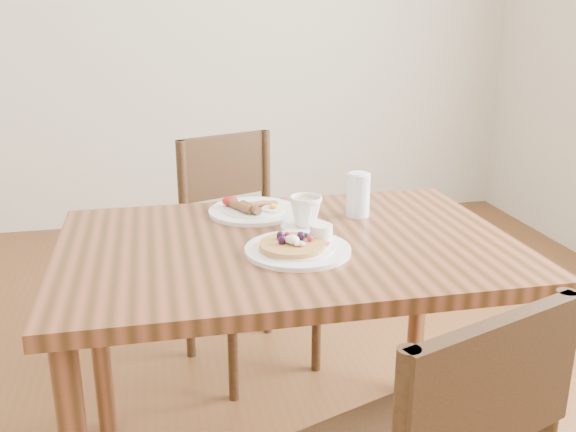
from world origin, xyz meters
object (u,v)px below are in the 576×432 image
at_px(dining_table, 288,275).
at_px(pancake_plate, 299,246).
at_px(breakfast_plate, 252,210).
at_px(water_glass, 358,195).
at_px(chair_far, 243,242).
at_px(teacup_saucer, 306,214).

distance_m(dining_table, pancake_plate, 0.14).
relative_size(dining_table, pancake_plate, 4.44).
relative_size(dining_table, breakfast_plate, 4.44).
distance_m(dining_table, water_glass, 0.34).
xyz_separation_m(dining_table, breakfast_plate, (-0.05, 0.26, 0.11)).
bearing_deg(water_glass, dining_table, -145.45).
relative_size(chair_far, pancake_plate, 3.26).
bearing_deg(teacup_saucer, chair_far, 98.58).
bearing_deg(dining_table, breakfast_plate, 101.85).
bearing_deg(breakfast_plate, pancake_plate, -79.16).
xyz_separation_m(chair_far, teacup_saucer, (0.09, -0.62, 0.30)).
xyz_separation_m(chair_far, water_glass, (0.27, -0.54, 0.32)).
distance_m(pancake_plate, teacup_saucer, 0.18).
distance_m(breakfast_plate, water_glass, 0.32).
bearing_deg(teacup_saucer, pancake_plate, -109.03).
distance_m(chair_far, teacup_saucer, 0.69).
bearing_deg(breakfast_plate, water_glass, -16.29).
xyz_separation_m(chair_far, pancake_plate, (0.03, -0.79, 0.27)).
xyz_separation_m(pancake_plate, breakfast_plate, (-0.07, 0.34, -0.00)).
relative_size(teacup_saucer, water_glass, 1.09).
bearing_deg(teacup_saucer, water_glass, 24.04).
height_order(teacup_saucer, water_glass, water_glass).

